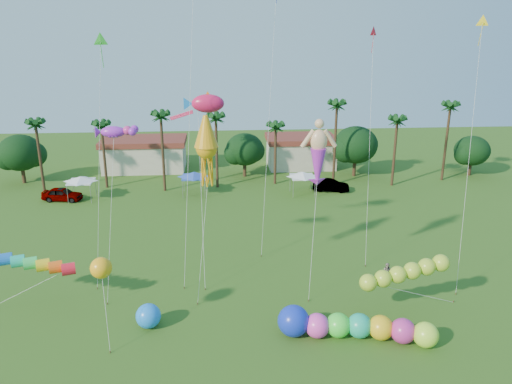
{
  "coord_description": "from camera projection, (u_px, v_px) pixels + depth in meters",
  "views": [
    {
      "loc": [
        -2.66,
        -25.09,
        20.52
      ],
      "look_at": [
        0.0,
        10.0,
        9.0
      ],
      "focal_mm": 35.0,
      "sensor_mm": 36.0,
      "label": 1
    }
  ],
  "objects": [
    {
      "name": "green_worm",
      "position": [
        368.0,
        283.0,
        36.59
      ],
      "size": [
        11.05,
        3.44,
        3.57
      ],
      "color": "#AFD22E",
      "rests_on": "ground"
    },
    {
      "name": "delta_kite_yellow",
      "position": [
        482.0,
        30.0,
        37.88
      ],
      "size": [
        1.79,
        4.47,
        21.57
      ],
      "color": "yellow",
      "rests_on": "ground"
    },
    {
      "name": "merman_kite",
      "position": [
        318.0,
        157.0,
        39.79
      ],
      "size": [
        2.4,
        4.74,
        13.39
      ],
      "color": "#E9B384",
      "rests_on": "ground"
    },
    {
      "name": "fish_kite",
      "position": [
        208.0,
        104.0,
        42.15
      ],
      "size": [
        4.32,
        6.81,
        15.4
      ],
      "color": "#D7174E",
      "rests_on": "ground"
    },
    {
      "name": "squid_kite",
      "position": [
        207.0,
        148.0,
        38.32
      ],
      "size": [
        2.25,
        4.22,
        14.46
      ],
      "color": "orange",
      "rests_on": "ground"
    },
    {
      "name": "spectator_b",
      "position": [
        387.0,
        273.0,
        42.23
      ],
      "size": [
        1.06,
        1.03,
        1.73
      ],
      "primitive_type": "imported",
      "rotation": [
        0.0,
        0.0,
        -0.67
      ],
      "color": "gray",
      "rests_on": "ground"
    },
    {
      "name": "blue_ball",
      "position": [
        148.0,
        316.0,
        35.82
      ],
      "size": [
        1.8,
        1.8,
        1.8
      ],
      "primitive_type": "sphere",
      "color": "#1C80FC",
      "rests_on": "ground"
    },
    {
      "name": "car_b",
      "position": [
        331.0,
        185.0,
        66.12
      ],
      "size": [
        5.02,
        2.67,
        1.57
      ],
      "primitive_type": "imported",
      "rotation": [
        0.0,
        0.0,
        1.35
      ],
      "color": "#4C4C54",
      "rests_on": "ground"
    },
    {
      "name": "tree_line",
      "position": [
        263.0,
        149.0,
        70.97
      ],
      "size": [
        69.46,
        8.91,
        11.0
      ],
      "color": "#3A2819",
      "rests_on": "ground"
    },
    {
      "name": "delta_kite_red",
      "position": [
        373.0,
        40.0,
        42.04
      ],
      "size": [
        0.94,
        3.57,
        20.78
      ],
      "color": "red",
      "rests_on": "ground"
    },
    {
      "name": "orange_ball_kite",
      "position": [
        101.0,
        268.0,
        33.04
      ],
      "size": [
        1.76,
        2.6,
        6.17
      ],
      "color": "#FFA814",
      "rests_on": "ground"
    },
    {
      "name": "buildings_row",
      "position": [
        216.0,
        155.0,
        76.89
      ],
      "size": [
        35.0,
        7.0,
        4.0
      ],
      "color": "beige",
      "rests_on": "ground"
    },
    {
      "name": "tent_row",
      "position": [
        194.0,
        176.0,
        63.49
      ],
      "size": [
        31.0,
        4.0,
        0.6
      ],
      "color": "white",
      "rests_on": "ground"
    },
    {
      "name": "lobster_kite",
      "position": [
        113.0,
        132.0,
        38.63
      ],
      "size": [
        3.73,
        5.22,
        13.58
      ],
      "color": "#A929CE",
      "rests_on": "ground"
    },
    {
      "name": "rainbow_tube",
      "position": [
        45.0,
        270.0,
        37.19
      ],
      "size": [
        8.59,
        1.88,
        3.89
      ],
      "color": "red",
      "rests_on": "ground"
    },
    {
      "name": "delta_kite_green",
      "position": [
        101.0,
        45.0,
        38.32
      ],
      "size": [
        2.13,
        3.46,
        20.3
      ],
      "color": "green",
      "rests_on": "ground"
    },
    {
      "name": "caterpillar_inflatable",
      "position": [
        350.0,
        326.0,
        34.5
      ],
      "size": [
        10.91,
        4.17,
        2.23
      ],
      "rotation": [
        0.0,
        0.0,
        -0.21
      ],
      "color": "#FF43C5",
      "rests_on": "ground"
    },
    {
      "name": "ground",
      "position": [
        268.0,
        383.0,
        30.35
      ],
      "size": [
        160.0,
        160.0,
        0.0
      ],
      "primitive_type": "plane",
      "color": "#285116",
      "rests_on": "ground"
    },
    {
      "name": "car_a",
      "position": [
        62.0,
        194.0,
        62.43
      ],
      "size": [
        5.16,
        2.71,
        1.67
      ],
      "primitive_type": "imported",
      "rotation": [
        0.0,
        0.0,
        1.42
      ],
      "color": "#4C4C54",
      "rests_on": "ground"
    }
  ]
}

